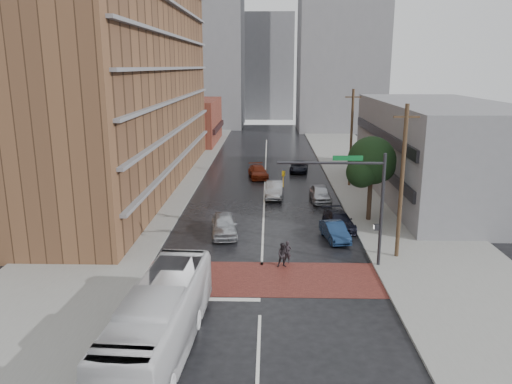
{
  "coord_description": "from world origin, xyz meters",
  "views": [
    {
      "loc": [
        0.4,
        -26.84,
        12.21
      ],
      "look_at": [
        -0.5,
        7.56,
        3.5
      ],
      "focal_mm": 35.0,
      "sensor_mm": 36.0,
      "label": 1
    }
  ],
  "objects_px": {
    "car_travel_c": "(258,172)",
    "pedestrian_a": "(287,252)",
    "car_travel_b": "(274,189)",
    "transit_bus": "(160,321)",
    "car_parked_near": "(335,231)",
    "suv_travel": "(299,167)",
    "car_parked_far": "(320,193)",
    "pedestrian_b": "(283,255)",
    "car_travel_a": "(224,225)",
    "car_parked_mid": "(339,221)"
  },
  "relations": [
    {
      "from": "car_parked_near",
      "to": "car_travel_b",
      "type": "bearing_deg",
      "value": 99.95
    },
    {
      "from": "suv_travel",
      "to": "car_parked_near",
      "type": "xyz_separation_m",
      "value": [
        1.22,
        -23.97,
        0.03
      ]
    },
    {
      "from": "transit_bus",
      "to": "car_parked_far",
      "type": "relative_size",
      "value": 2.52
    },
    {
      "from": "pedestrian_b",
      "to": "car_parked_far",
      "type": "height_order",
      "value": "pedestrian_b"
    },
    {
      "from": "pedestrian_a",
      "to": "car_travel_b",
      "type": "bearing_deg",
      "value": 105.43
    },
    {
      "from": "pedestrian_b",
      "to": "car_travel_a",
      "type": "bearing_deg",
      "value": 121.81
    },
    {
      "from": "pedestrian_a",
      "to": "car_travel_c",
      "type": "relative_size",
      "value": 0.31
    },
    {
      "from": "pedestrian_b",
      "to": "car_parked_far",
      "type": "xyz_separation_m",
      "value": [
        3.87,
        15.77,
        -0.04
      ]
    },
    {
      "from": "pedestrian_b",
      "to": "car_parked_near",
      "type": "height_order",
      "value": "pedestrian_b"
    },
    {
      "from": "pedestrian_b",
      "to": "car_travel_c",
      "type": "bearing_deg",
      "value": 91.31
    },
    {
      "from": "pedestrian_a",
      "to": "car_travel_a",
      "type": "relative_size",
      "value": 0.31
    },
    {
      "from": "car_parked_mid",
      "to": "car_parked_far",
      "type": "bearing_deg",
      "value": 86.04
    },
    {
      "from": "pedestrian_a",
      "to": "car_parked_near",
      "type": "height_order",
      "value": "pedestrian_a"
    },
    {
      "from": "car_travel_c",
      "to": "suv_travel",
      "type": "bearing_deg",
      "value": 26.73
    },
    {
      "from": "car_parked_far",
      "to": "car_travel_a",
      "type": "bearing_deg",
      "value": -131.52
    },
    {
      "from": "suv_travel",
      "to": "car_travel_c",
      "type": "bearing_deg",
      "value": -138.32
    },
    {
      "from": "car_travel_b",
      "to": "car_travel_c",
      "type": "distance_m",
      "value": 8.76
    },
    {
      "from": "pedestrian_a",
      "to": "car_parked_far",
      "type": "distance_m",
      "value": 15.48
    },
    {
      "from": "transit_bus",
      "to": "pedestrian_b",
      "type": "relative_size",
      "value": 7.03
    },
    {
      "from": "pedestrian_a",
      "to": "car_travel_a",
      "type": "height_order",
      "value": "car_travel_a"
    },
    {
      "from": "car_travel_a",
      "to": "car_parked_mid",
      "type": "xyz_separation_m",
      "value": [
        8.72,
        1.74,
        -0.14
      ]
    },
    {
      "from": "car_travel_a",
      "to": "car_travel_b",
      "type": "distance_m",
      "value": 11.81
    },
    {
      "from": "pedestrian_b",
      "to": "pedestrian_a",
      "type": "bearing_deg",
      "value": 64.62
    },
    {
      "from": "pedestrian_a",
      "to": "car_travel_a",
      "type": "distance_m",
      "value": 6.93
    },
    {
      "from": "car_travel_a",
      "to": "car_travel_b",
      "type": "bearing_deg",
      "value": 64.26
    },
    {
      "from": "pedestrian_b",
      "to": "car_travel_a",
      "type": "relative_size",
      "value": 0.34
    },
    {
      "from": "pedestrian_a",
      "to": "pedestrian_b",
      "type": "distance_m",
      "value": 0.77
    },
    {
      "from": "transit_bus",
      "to": "car_parked_mid",
      "type": "xyz_separation_m",
      "value": [
        10.1,
        17.49,
        -0.9
      ]
    },
    {
      "from": "car_travel_b",
      "to": "car_travel_c",
      "type": "xyz_separation_m",
      "value": [
        -1.76,
        8.58,
        -0.07
      ]
    },
    {
      "from": "car_parked_near",
      "to": "car_parked_mid",
      "type": "bearing_deg",
      "value": 66.5
    },
    {
      "from": "transit_bus",
      "to": "car_parked_near",
      "type": "bearing_deg",
      "value": 60.95
    },
    {
      "from": "pedestrian_b",
      "to": "car_travel_c",
      "type": "xyz_separation_m",
      "value": [
        -2.13,
        25.71,
        -0.11
      ]
    },
    {
      "from": "car_travel_b",
      "to": "car_parked_far",
      "type": "distance_m",
      "value": 4.45
    },
    {
      "from": "car_travel_a",
      "to": "car_parked_near",
      "type": "xyz_separation_m",
      "value": [
        8.09,
        -0.83,
        -0.15
      ]
    },
    {
      "from": "pedestrian_b",
      "to": "car_parked_near",
      "type": "relative_size",
      "value": 0.4
    },
    {
      "from": "car_parked_mid",
      "to": "suv_travel",
      "type": "bearing_deg",
      "value": 86.46
    },
    {
      "from": "car_parked_near",
      "to": "car_parked_far",
      "type": "height_order",
      "value": "car_parked_far"
    },
    {
      "from": "car_travel_c",
      "to": "pedestrian_a",
      "type": "bearing_deg",
      "value": -93.2
    },
    {
      "from": "car_travel_b",
      "to": "suv_travel",
      "type": "distance_m",
      "value": 12.36
    },
    {
      "from": "pedestrian_b",
      "to": "car_parked_far",
      "type": "bearing_deg",
      "value": 72.8
    },
    {
      "from": "suv_travel",
      "to": "car_parked_far",
      "type": "relative_size",
      "value": 1.0
    },
    {
      "from": "pedestrian_b",
      "to": "car_travel_c",
      "type": "relative_size",
      "value": 0.34
    },
    {
      "from": "transit_bus",
      "to": "car_parked_mid",
      "type": "relative_size",
      "value": 2.48
    },
    {
      "from": "car_parked_near",
      "to": "suv_travel",
      "type": "bearing_deg",
      "value": 83.4
    },
    {
      "from": "car_parked_near",
      "to": "transit_bus",
      "type": "bearing_deg",
      "value": -131.88
    },
    {
      "from": "pedestrian_a",
      "to": "car_parked_far",
      "type": "relative_size",
      "value": 0.33
    },
    {
      "from": "pedestrian_a",
      "to": "car_travel_b",
      "type": "distance_m",
      "value": 16.43
    },
    {
      "from": "suv_travel",
      "to": "car_parked_mid",
      "type": "xyz_separation_m",
      "value": [
        1.85,
        -21.4,
        0.04
      ]
    },
    {
      "from": "transit_bus",
      "to": "pedestrian_a",
      "type": "xyz_separation_m",
      "value": [
        5.88,
        10.49,
        -0.83
      ]
    },
    {
      "from": "pedestrian_a",
      "to": "car_travel_b",
      "type": "relative_size",
      "value": 0.31
    }
  ]
}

